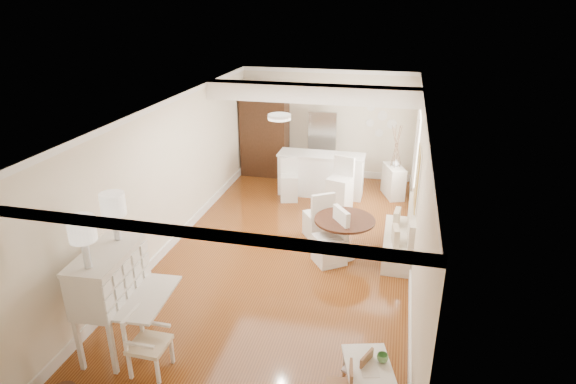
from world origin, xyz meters
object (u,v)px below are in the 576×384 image
at_px(sideboard, 393,181).
at_px(fridge, 336,147).
at_px(dining_table, 344,237).
at_px(breakfast_counter, 321,174).
at_px(slip_chair_far, 318,214).
at_px(slip_chair_near, 330,237).
at_px(kids_table, 368,384).
at_px(bar_stool_left, 289,180).
at_px(kids_chair_b, 357,368).
at_px(bar_stool_right, 340,184).
at_px(pantry_cabinet, 265,133).
at_px(secretary_bureau, 112,300).
at_px(gustavian_armchair, 149,343).

bearing_deg(sideboard, fridge, 133.43).
height_order(dining_table, breakfast_counter, breakfast_counter).
height_order(slip_chair_far, breakfast_counter, breakfast_counter).
relative_size(dining_table, slip_chair_near, 1.08).
distance_m(kids_table, bar_stool_left, 6.16).
bearing_deg(bar_stool_left, breakfast_counter, 24.15).
distance_m(kids_table, kids_chair_b, 0.24).
bearing_deg(sideboard, breakfast_counter, 169.75).
relative_size(kids_chair_b, fridge, 0.33).
xyz_separation_m(kids_chair_b, sideboard, (0.22, 6.36, 0.08)).
bearing_deg(sideboard, bar_stool_left, 179.11).
xyz_separation_m(dining_table, bar_stool_right, (-0.37, 2.09, 0.22)).
xyz_separation_m(pantry_cabinet, sideboard, (3.41, -0.79, -0.77)).
relative_size(secretary_bureau, gustavian_armchair, 1.70).
relative_size(kids_chair_b, pantry_cabinet, 0.26).
bearing_deg(slip_chair_far, kids_table, 74.41).
bearing_deg(slip_chair_near, pantry_cabinet, 174.07).
bearing_deg(dining_table, pantry_cabinet, 123.65).
relative_size(kids_table, slip_chair_near, 0.88).
distance_m(bar_stool_left, bar_stool_right, 1.25).
relative_size(slip_chair_far, fridge, 0.56).
distance_m(bar_stool_right, pantry_cabinet, 2.97).
bearing_deg(breakfast_counter, bar_stool_right, -54.29).
bearing_deg(slip_chair_far, breakfast_counter, -115.44).
bearing_deg(secretary_bureau, sideboard, 57.01).
distance_m(gustavian_armchair, sideboard, 7.25).
distance_m(bar_stool_left, pantry_cabinet, 2.02).
distance_m(breakfast_counter, sideboard, 1.74).
bearing_deg(bar_stool_left, kids_chair_b, -83.11).
distance_m(secretary_bureau, pantry_cabinet, 7.14).
height_order(secretary_bureau, pantry_cabinet, pantry_cabinet).
height_order(bar_stool_left, bar_stool_right, bar_stool_right).
distance_m(pantry_cabinet, fridge, 1.92).
height_order(secretary_bureau, sideboard, secretary_bureau).
height_order(bar_stool_right, fridge, fridge).
relative_size(dining_table, pantry_cabinet, 0.48).
bearing_deg(gustavian_armchair, breakfast_counter, -9.29).
bearing_deg(fridge, kids_table, -78.75).
xyz_separation_m(dining_table, slip_chair_far, (-0.60, 0.65, 0.13)).
height_order(breakfast_counter, bar_stool_right, bar_stool_right).
xyz_separation_m(breakfast_counter, fridge, (0.20, 1.05, 0.39)).
bearing_deg(sideboard, bar_stool_right, -157.42).
height_order(kids_table, pantry_cabinet, pantry_cabinet).
bearing_deg(dining_table, bar_stool_left, 124.26).
distance_m(pantry_cabinet, sideboard, 3.58).
distance_m(slip_chair_far, fridge, 3.29).
xyz_separation_m(dining_table, slip_chair_near, (-0.22, -0.30, 0.14)).
bearing_deg(kids_chair_b, slip_chair_far, -138.91).
bearing_deg(pantry_cabinet, breakfast_counter, -32.43).
bearing_deg(kids_table, bar_stool_left, 112.08).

